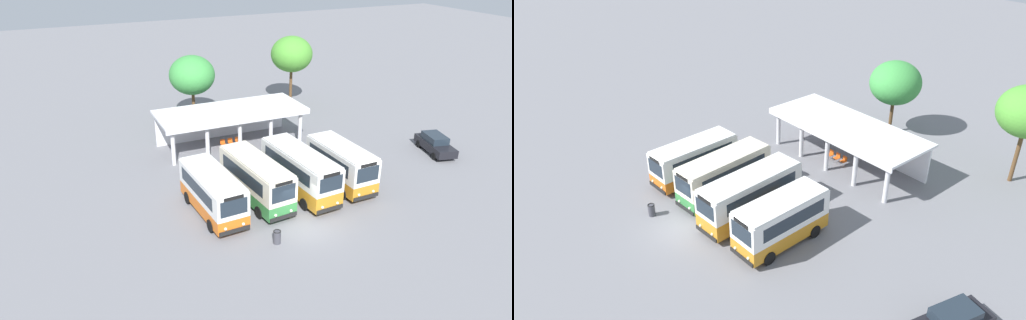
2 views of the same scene
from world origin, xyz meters
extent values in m
plane|color=slate|center=(0.00, 0.00, 0.00)|extent=(180.00, 180.00, 0.00)
cylinder|color=black|center=(-3.76, 2.21, 0.45)|extent=(0.28, 0.91, 0.90)
cylinder|color=black|center=(-5.93, 2.07, 0.45)|extent=(0.28, 0.91, 0.90)
cylinder|color=black|center=(-4.02, 6.45, 0.45)|extent=(0.28, 0.91, 0.90)
cylinder|color=black|center=(-6.20, 6.31, 0.45)|extent=(0.28, 0.91, 0.90)
cube|color=orange|center=(-4.98, 4.26, 0.84)|extent=(2.70, 6.98, 0.92)
cube|color=white|center=(-4.98, 4.26, 2.15)|extent=(2.70, 6.98, 1.69)
cube|color=white|center=(-4.98, 4.26, 3.05)|extent=(2.62, 6.77, 0.12)
cube|color=black|center=(-4.76, 0.81, 0.52)|extent=(2.16, 0.23, 0.28)
cube|color=#1E2833|center=(-4.76, 0.86, 2.20)|extent=(1.87, 0.17, 1.10)
cube|color=black|center=(-4.76, 0.86, 2.87)|extent=(1.37, 0.13, 0.24)
cube|color=#1E2833|center=(-3.86, 4.43, 2.20)|extent=(0.38, 5.47, 0.93)
cube|color=#1E2833|center=(-6.11, 4.29, 2.20)|extent=(0.38, 5.47, 0.93)
sphere|color=#EAEACC|center=(-4.14, 0.86, 0.83)|extent=(0.20, 0.20, 0.20)
sphere|color=#EAEACC|center=(-5.39, 0.78, 0.83)|extent=(0.20, 0.20, 0.20)
cylinder|color=black|center=(-0.27, 2.53, 0.45)|extent=(0.30, 0.92, 0.90)
cylinder|color=black|center=(-2.37, 2.33, 0.45)|extent=(0.30, 0.92, 0.90)
cylinder|color=black|center=(-0.69, 7.06, 0.45)|extent=(0.30, 0.92, 0.90)
cylinder|color=black|center=(-2.79, 6.87, 0.45)|extent=(0.30, 0.92, 0.90)
cube|color=#337F3D|center=(-1.53, 4.70, 0.87)|extent=(2.88, 7.52, 0.98)
cube|color=beige|center=(-1.53, 4.70, 2.25)|extent=(2.88, 7.52, 1.78)
cube|color=beige|center=(-1.53, 4.70, 3.19)|extent=(2.80, 7.29, 0.12)
cube|color=black|center=(-1.18, 1.01, 0.52)|extent=(2.10, 0.29, 0.28)
cube|color=#1E2833|center=(-1.19, 1.06, 2.30)|extent=(1.81, 0.22, 1.15)
cube|color=black|center=(-1.19, 1.06, 3.01)|extent=(1.32, 0.17, 0.24)
cube|color=#1E2833|center=(-0.45, 4.90, 2.30)|extent=(0.59, 5.85, 0.98)
cube|color=#1E2833|center=(-2.63, 4.70, 2.30)|extent=(0.59, 5.85, 0.98)
sphere|color=#EAEACC|center=(-0.58, 1.08, 0.83)|extent=(0.20, 0.20, 0.20)
sphere|color=#EAEACC|center=(-1.79, 0.97, 0.83)|extent=(0.20, 0.20, 0.20)
cylinder|color=black|center=(3.18, 2.19, 0.45)|extent=(0.28, 0.91, 0.90)
cylinder|color=black|center=(1.00, 2.04, 0.45)|extent=(0.28, 0.91, 0.90)
cylinder|color=black|center=(2.84, 6.94, 0.45)|extent=(0.28, 0.91, 0.90)
cylinder|color=black|center=(0.67, 6.78, 0.45)|extent=(0.28, 0.91, 0.90)
cube|color=orange|center=(1.92, 4.49, 0.97)|extent=(2.81, 7.81, 1.18)
cube|color=silver|center=(1.92, 4.49, 2.39)|extent=(2.81, 7.81, 1.67)
cube|color=silver|center=(1.92, 4.49, 3.29)|extent=(2.73, 7.58, 0.12)
cube|color=black|center=(2.19, 0.63, 0.52)|extent=(2.17, 0.25, 0.28)
cube|color=#1E2833|center=(2.19, 0.68, 2.44)|extent=(1.87, 0.18, 1.09)
cube|color=black|center=(2.19, 0.68, 3.11)|extent=(1.37, 0.15, 0.24)
cube|color=#1E2833|center=(3.04, 4.67, 2.44)|extent=(0.47, 6.12, 0.92)
cube|color=#1E2833|center=(0.79, 4.51, 2.44)|extent=(0.47, 6.12, 0.92)
sphere|color=#EAEACC|center=(2.82, 0.69, 0.83)|extent=(0.20, 0.20, 0.20)
sphere|color=#EAEACC|center=(1.57, 0.60, 0.83)|extent=(0.20, 0.20, 0.20)
cylinder|color=black|center=(6.54, 2.34, 0.45)|extent=(0.25, 0.91, 0.90)
cylinder|color=black|center=(4.34, 2.26, 0.45)|extent=(0.25, 0.91, 0.90)
cylinder|color=black|center=(6.40, 6.32, 0.45)|extent=(0.25, 0.91, 0.90)
cylinder|color=black|center=(4.20, 6.24, 0.45)|extent=(0.25, 0.91, 0.90)
cube|color=orange|center=(5.37, 4.29, 0.88)|extent=(2.52, 6.50, 1.00)
cube|color=white|center=(5.37, 4.29, 2.27)|extent=(2.52, 6.50, 1.76)
cube|color=white|center=(5.37, 4.29, 3.20)|extent=(2.45, 6.30, 0.12)
cube|color=black|center=(5.49, 1.05, 0.52)|extent=(2.19, 0.18, 0.28)
cube|color=#1E2833|center=(5.48, 1.09, 2.32)|extent=(1.89, 0.12, 1.14)
cube|color=black|center=(5.48, 1.09, 3.02)|extent=(1.38, 0.10, 0.24)
cube|color=#1E2833|center=(6.51, 4.43, 2.32)|extent=(0.22, 5.13, 0.97)
cube|color=#1E2833|center=(4.23, 4.35, 2.32)|extent=(0.22, 5.13, 0.97)
sphere|color=#EAEACC|center=(6.12, 1.08, 0.83)|extent=(0.20, 0.20, 0.20)
sphere|color=#EAEACC|center=(4.85, 1.04, 0.83)|extent=(0.20, 0.20, 0.20)
cylinder|color=black|center=(16.07, 7.64, 0.32)|extent=(0.33, 0.66, 0.64)
cube|color=#1E2833|center=(16.59, 6.29, 1.32)|extent=(2.02, 2.65, 0.60)
cylinder|color=silver|center=(-5.30, 13.09, 1.60)|extent=(0.36, 0.36, 3.20)
cylinder|color=silver|center=(-2.30, 13.09, 1.60)|extent=(0.36, 0.36, 3.20)
cylinder|color=silver|center=(0.71, 13.09, 1.60)|extent=(0.36, 0.36, 3.20)
cylinder|color=silver|center=(3.71, 13.09, 1.60)|extent=(0.36, 0.36, 3.20)
cylinder|color=silver|center=(6.72, 13.09, 1.60)|extent=(0.36, 0.36, 3.20)
cube|color=white|center=(0.71, 17.63, 1.60)|extent=(12.81, 0.20, 3.20)
cube|color=white|center=(0.71, 15.26, 3.30)|extent=(13.31, 5.44, 0.20)
cube|color=white|center=(0.71, 12.59, 3.06)|extent=(13.31, 0.10, 0.28)
cylinder|color=slate|center=(-0.15, 14.39, 0.22)|extent=(0.03, 0.03, 0.44)
cylinder|color=slate|center=(-0.50, 14.40, 0.22)|extent=(0.03, 0.03, 0.44)
cylinder|color=slate|center=(-0.14, 14.74, 0.22)|extent=(0.03, 0.03, 0.44)
cylinder|color=slate|center=(-0.49, 14.75, 0.22)|extent=(0.03, 0.03, 0.44)
cube|color=#D85919|center=(-0.32, 14.57, 0.46)|extent=(0.45, 0.45, 0.04)
cube|color=#D85919|center=(-0.32, 14.77, 0.66)|extent=(0.44, 0.05, 0.40)
cylinder|color=slate|center=(0.59, 14.42, 0.22)|extent=(0.03, 0.03, 0.44)
cylinder|color=slate|center=(0.23, 14.43, 0.22)|extent=(0.03, 0.03, 0.44)
cylinder|color=slate|center=(0.59, 14.77, 0.22)|extent=(0.03, 0.03, 0.44)
cylinder|color=slate|center=(0.24, 14.78, 0.22)|extent=(0.03, 0.03, 0.44)
cube|color=#D85919|center=(0.41, 14.60, 0.46)|extent=(0.45, 0.45, 0.04)
cube|color=#D85919|center=(0.42, 14.80, 0.66)|extent=(0.44, 0.05, 0.40)
cylinder|color=slate|center=(1.32, 14.44, 0.22)|extent=(0.03, 0.03, 0.44)
cylinder|color=slate|center=(0.97, 14.45, 0.22)|extent=(0.03, 0.03, 0.44)
cylinder|color=slate|center=(1.33, 14.79, 0.22)|extent=(0.03, 0.03, 0.44)
cylinder|color=slate|center=(0.98, 14.80, 0.22)|extent=(0.03, 0.03, 0.44)
cube|color=#D85919|center=(1.15, 14.62, 0.46)|extent=(0.45, 0.45, 0.04)
cube|color=#D85919|center=(1.16, 14.82, 0.66)|extent=(0.44, 0.05, 0.40)
cylinder|color=brown|center=(-0.48, 22.65, 1.59)|extent=(0.32, 0.32, 3.18)
ellipsoid|color=green|center=(-0.48, 22.65, 4.91)|extent=(4.61, 4.61, 3.92)
cylinder|color=brown|center=(11.02, 23.10, 2.09)|extent=(0.32, 0.32, 4.17)
cylinder|color=#3F3F47|center=(-2.57, -0.83, 0.42)|extent=(0.48, 0.48, 0.85)
torus|color=black|center=(-2.57, -0.83, 0.87)|extent=(0.49, 0.49, 0.06)
camera|label=1|loc=(-14.35, -23.74, 17.54)|focal=34.29mm
camera|label=2|loc=(24.20, -12.05, 20.13)|focal=34.07mm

